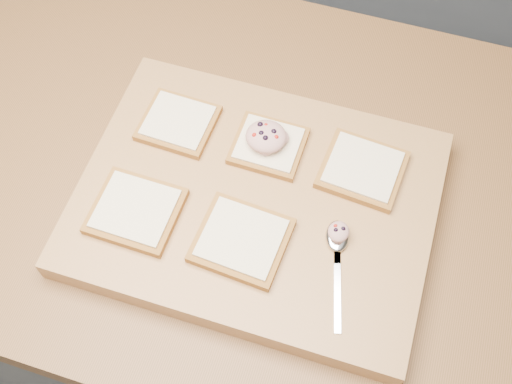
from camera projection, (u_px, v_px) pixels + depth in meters
The scene contains 11 objects.
ground at pixel (321, 353), 1.82m from camera, with size 4.00×4.00×0.00m, color #515459.
island_counter at pixel (339, 298), 1.42m from camera, with size 2.00×0.80×0.90m.
cutting_board at pixel (256, 203), 1.01m from camera, with size 0.54×0.41×0.04m, color #9D6D43.
bread_far_left at pixel (178, 123), 1.05m from camera, with size 0.12×0.11×0.02m.
bread_far_center at pixel (269, 145), 1.02m from camera, with size 0.11×0.10×0.02m.
bread_far_right at pixel (362, 169), 1.00m from camera, with size 0.13×0.12×0.02m.
bread_near_left at pixel (136, 211), 0.97m from camera, with size 0.13×0.12×0.02m.
bread_near_center at pixel (242, 240), 0.94m from camera, with size 0.14×0.13×0.02m.
tuna_salad_dollop at pixel (266, 136), 1.00m from camera, with size 0.07×0.06×0.03m.
spoon at pixel (337, 244), 0.94m from camera, with size 0.06×0.17×0.01m.
spoon_salad at pixel (339, 232), 0.94m from camera, with size 0.03×0.03×0.02m.
Camera 1 is at (-0.03, -0.52, 1.81)m, focal length 45.00 mm.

